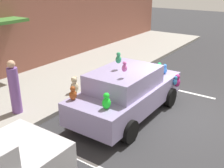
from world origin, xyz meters
TOP-DOWN VIEW (x-y plane):
  - ground_plane at (0.00, 0.00)m, footprint 60.00×60.00m
  - sidewalk at (0.00, 5.00)m, footprint 24.00×4.00m
  - storefront_building at (-0.02, 7.14)m, footprint 24.00×1.25m
  - parking_stripe_front at (1.83, 1.00)m, footprint 0.12×3.60m
  - parking_stripe_rear at (-3.61, 1.00)m, footprint 0.12×3.60m
  - plush_covered_car at (-1.02, 1.22)m, footprint 4.27×2.06m
  - teddy_bear_on_sidewalk at (-0.88, 3.56)m, footprint 0.32×0.27m
  - pedestrian_near_shopfront at (-3.06, 3.99)m, footprint 0.32×0.32m

SIDE VIEW (x-z plane):
  - ground_plane at x=0.00m, z-range 0.00..0.00m
  - parking_stripe_front at x=1.83m, z-range 0.00..0.01m
  - parking_stripe_rear at x=-3.61m, z-range 0.00..0.01m
  - sidewalk at x=0.00m, z-range 0.00..0.15m
  - teddy_bear_on_sidewalk at x=-0.88m, z-range 0.13..0.74m
  - plush_covered_car at x=-1.02m, z-range -0.24..1.83m
  - pedestrian_near_shopfront at x=-3.06m, z-range 0.10..1.79m
  - storefront_building at x=-0.02m, z-range -0.01..6.39m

